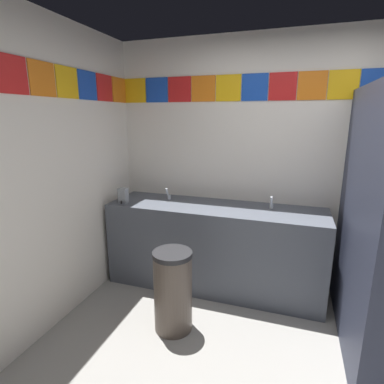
# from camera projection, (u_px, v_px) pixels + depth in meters

# --- Properties ---
(wall_back) EXTENTS (4.20, 0.09, 2.55)m
(wall_back) POSITION_uv_depth(u_px,v_px,m) (319.00, 166.00, 2.99)
(wall_back) COLOR silver
(wall_back) RESTS_ON ground_plane
(wall_side) EXTENTS (0.09, 3.24, 2.55)m
(wall_side) POSITION_uv_depth(u_px,v_px,m) (5.00, 187.00, 2.12)
(wall_side) COLOR silver
(wall_side) RESTS_ON ground_plane
(vanity_counter) EXTENTS (2.18, 0.61, 0.88)m
(vanity_counter) POSITION_uv_depth(u_px,v_px,m) (214.00, 246.00, 3.17)
(vanity_counter) COLOR #4C515B
(vanity_counter) RESTS_ON ground_plane
(faucet_left) EXTENTS (0.04, 0.10, 0.14)m
(faucet_left) POSITION_uv_depth(u_px,v_px,m) (168.00, 195.00, 3.30)
(faucet_left) COLOR silver
(faucet_left) RESTS_ON vanity_counter
(faucet_right) EXTENTS (0.04, 0.10, 0.14)m
(faucet_right) POSITION_uv_depth(u_px,v_px,m) (271.00, 204.00, 2.97)
(faucet_right) COLOR silver
(faucet_right) RESTS_ON vanity_counter
(soap_dispenser) EXTENTS (0.09, 0.09, 0.16)m
(soap_dispenser) POSITION_uv_depth(u_px,v_px,m) (123.00, 196.00, 3.17)
(soap_dispenser) COLOR gray
(soap_dispenser) RESTS_ON vanity_counter
(trash_bin) EXTENTS (0.32, 0.32, 0.70)m
(trash_bin) POSITION_uv_depth(u_px,v_px,m) (173.00, 291.00, 2.53)
(trash_bin) COLOR brown
(trash_bin) RESTS_ON ground_plane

